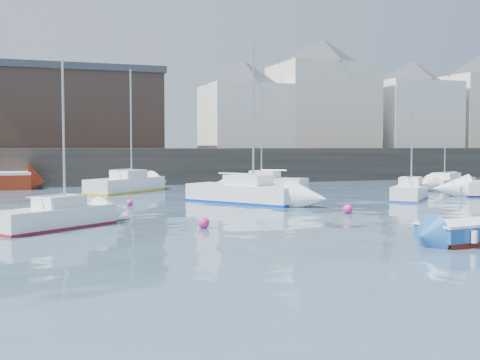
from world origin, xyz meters
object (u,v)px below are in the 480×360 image
object	(u,v)px
sailboat_c	(410,192)
buoy_near	(204,228)
buoy_far	(130,206)
sailboat_b	(244,193)
sailboat_h	(126,184)
buoy_mid	(348,214)
blue_dinghy	(473,230)
sailboat_f	(268,183)
sailboat_g	(447,183)
sailboat_a	(55,217)

from	to	relation	value
sailboat_c	buoy_near	distance (m)	16.90
buoy_far	sailboat_c	bearing A→B (deg)	-6.75
sailboat_b	sailboat_h	bearing A→B (deg)	115.63
buoy_near	buoy_mid	size ratio (longest dim) A/B	0.99
sailboat_b	sailboat_c	bearing A→B (deg)	-8.02
buoy_near	blue_dinghy	bearing A→B (deg)	-40.72
buoy_far	sailboat_h	bearing A→B (deg)	82.16
sailboat_f	buoy_near	world-z (taller)	sailboat_f
sailboat_c	sailboat_g	bearing A→B (deg)	40.36
buoy_near	sailboat_f	bearing A→B (deg)	60.76
blue_dinghy	sailboat_g	size ratio (longest dim) A/B	0.51
sailboat_b	buoy_far	size ratio (longest dim) A/B	24.26
buoy_mid	buoy_far	bearing A→B (deg)	141.59
sailboat_c	sailboat_h	bearing A→B (deg)	141.84
buoy_mid	buoy_near	bearing A→B (deg)	-161.74
sailboat_a	sailboat_g	world-z (taller)	sailboat_g
blue_dinghy	sailboat_b	bearing A→B (deg)	98.53
sailboat_b	buoy_far	xyz separation A→B (m)	(-6.28, 0.52, -0.57)
sailboat_b	buoy_near	bearing A→B (deg)	-118.54
sailboat_g	buoy_mid	bearing A→B (deg)	-141.49
sailboat_a	sailboat_g	distance (m)	31.62
sailboat_a	sailboat_c	bearing A→B (deg)	16.44
sailboat_h	buoy_far	size ratio (longest dim) A/B	23.58
sailboat_b	sailboat_a	bearing A→B (deg)	-144.58
sailboat_f	sailboat_a	bearing A→B (deg)	-133.88
buoy_near	sailboat_h	bearing A→B (deg)	89.76
sailboat_g	buoy_far	size ratio (longest dim) A/B	21.19
sailboat_g	buoy_near	world-z (taller)	sailboat_g
buoy_far	buoy_mid	bearing A→B (deg)	-38.41
sailboat_g	buoy_far	bearing A→B (deg)	-168.05
sailboat_a	buoy_mid	size ratio (longest dim) A/B	14.13
buoy_mid	buoy_far	size ratio (longest dim) A/B	1.27
sailboat_f	sailboat_g	bearing A→B (deg)	-11.92
sailboat_f	sailboat_g	distance (m)	13.70
sailboat_g	blue_dinghy	bearing A→B (deg)	-126.94
sailboat_a	buoy_near	xyz separation A→B (m)	(5.40, -1.82, -0.46)
sailboat_c	sailboat_g	size ratio (longest dim) A/B	0.83
sailboat_h	buoy_near	distance (m)	19.53
blue_dinghy	buoy_far	world-z (taller)	blue_dinghy
sailboat_f	sailboat_g	world-z (taller)	sailboat_g
sailboat_a	buoy_mid	world-z (taller)	sailboat_a
sailboat_c	buoy_mid	xyz separation A→B (m)	(-7.18, -5.26, -0.49)
buoy_mid	sailboat_b	bearing A→B (deg)	112.59
buoy_near	sailboat_b	bearing A→B (deg)	61.46
blue_dinghy	sailboat_f	distance (m)	24.26
sailboat_b	sailboat_f	distance (m)	9.89
buoy_far	sailboat_f	bearing A→B (deg)	35.62
sailboat_h	buoy_near	world-z (taller)	sailboat_h
sailboat_a	sailboat_b	xyz separation A→B (m)	(10.42, 7.41, 0.11)
sailboat_f	sailboat_h	distance (m)	10.03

